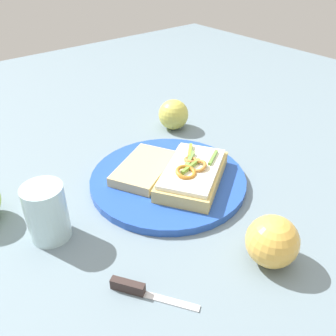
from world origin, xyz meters
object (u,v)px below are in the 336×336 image
(apple_1, at_px, (173,115))
(drinking_glass, at_px, (47,212))
(apple_0, at_px, (272,241))
(sandwich, at_px, (192,174))
(knife, at_px, (138,290))
(plate, at_px, (168,180))
(bread_slice_side, at_px, (145,168))

(apple_1, distance_m, drinking_glass, 0.43)
(apple_0, bearing_deg, sandwich, -9.38)
(sandwich, distance_m, knife, 0.26)
(plate, distance_m, drinking_glass, 0.24)
(plate, height_order, apple_1, apple_1)
(apple_0, bearing_deg, drinking_glass, 41.67)
(drinking_glass, bearing_deg, knife, -166.62)
(sandwich, relative_size, knife, 1.79)
(plate, bearing_deg, drinking_glass, 87.91)
(bread_slice_side, xyz_separation_m, apple_1, (0.13, -0.19, 0.01))
(drinking_glass, bearing_deg, plate, -92.09)
(bread_slice_side, distance_m, apple_0, 0.29)
(bread_slice_side, relative_size, apple_0, 1.79)
(bread_slice_side, bearing_deg, drinking_glass, -18.96)
(bread_slice_side, distance_m, knife, 0.28)
(bread_slice_side, height_order, apple_1, apple_1)
(drinking_glass, bearing_deg, sandwich, -100.59)
(sandwich, xyz_separation_m, bread_slice_side, (0.08, 0.05, -0.01))
(apple_0, xyz_separation_m, drinking_glass, (0.26, 0.23, 0.01))
(sandwich, bearing_deg, plate, -89.98)
(sandwich, bearing_deg, drinking_glass, -43.02)
(sandwich, bearing_deg, apple_1, -154.40)
(bread_slice_side, xyz_separation_m, drinking_glass, (-0.03, 0.21, 0.02))
(sandwich, distance_m, bread_slice_side, 0.10)
(plate, relative_size, knife, 2.71)
(sandwich, distance_m, apple_0, 0.21)
(plate, xyz_separation_m, sandwich, (-0.04, -0.03, 0.03))
(sandwich, xyz_separation_m, knife, (-0.13, 0.22, -0.03))
(bread_slice_side, xyz_separation_m, knife, (-0.22, 0.17, -0.02))
(drinking_glass, bearing_deg, apple_1, -67.65)
(bread_slice_side, bearing_deg, apple_0, 65.86)
(apple_1, xyz_separation_m, knife, (-0.35, 0.36, -0.03))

